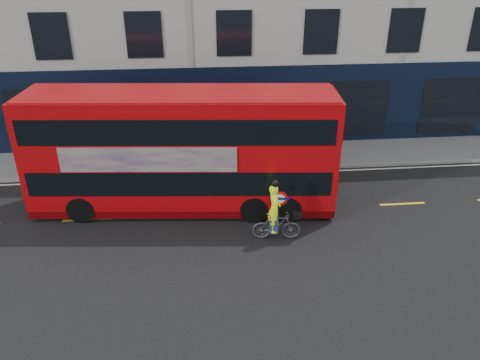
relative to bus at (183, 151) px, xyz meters
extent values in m
plane|color=black|center=(0.38, -2.19, -2.30)|extent=(120.00, 120.00, 0.00)
cube|color=slate|center=(0.38, 4.31, -2.24)|extent=(60.00, 3.00, 0.12)
cube|color=gray|center=(0.38, 2.81, -2.24)|extent=(60.00, 0.12, 0.13)
cube|color=black|center=(0.38, 5.79, -0.30)|extent=(50.00, 0.08, 4.00)
cube|color=silver|center=(0.38, 2.51, -2.30)|extent=(58.00, 0.10, 0.01)
cube|color=#AF070A|center=(-0.04, 0.01, 0.14)|extent=(11.27, 3.54, 3.98)
cube|color=#570305|center=(-0.04, 0.01, -2.00)|extent=(11.27, 3.49, 0.30)
cube|color=black|center=(-0.04, 0.01, -0.74)|extent=(10.83, 3.54, 0.91)
cube|color=black|center=(-0.04, 0.01, 1.17)|extent=(10.83, 3.54, 0.91)
cube|color=maroon|center=(-0.04, 0.01, 2.15)|extent=(11.04, 3.42, 0.08)
cube|color=black|center=(5.50, -0.51, -0.74)|extent=(0.25, 2.26, 0.91)
cube|color=black|center=(5.50, -0.51, 1.17)|extent=(0.25, 2.26, 0.91)
cube|color=black|center=(-5.58, 0.52, -0.74)|extent=(0.25, 2.26, 0.91)
cube|color=tan|center=(-1.17, -1.18, 0.21)|extent=(6.02, 0.60, 0.91)
cylinder|color=red|center=(3.35, -1.61, -1.30)|extent=(0.56, 0.07, 0.56)
cylinder|color=white|center=(3.35, -1.61, -1.30)|extent=(0.36, 0.05, 0.36)
cube|color=#0C1459|center=(3.35, -1.62, -1.30)|extent=(0.70, 0.09, 0.09)
cylinder|color=black|center=(3.77, -0.35, -1.80)|extent=(1.24, 2.65, 1.01)
cylinder|color=black|center=(2.57, -0.24, -1.80)|extent=(1.24, 2.65, 1.01)
cylinder|color=black|center=(-3.65, 0.34, -1.80)|extent=(1.24, 2.65, 1.01)
imported|color=#46484B|center=(3.08, -2.59, -1.81)|extent=(1.69, 0.62, 1.00)
imported|color=#D7FF12|center=(2.98, -2.58, -1.12)|extent=(0.46, 0.66, 1.71)
cube|color=black|center=(3.77, -2.65, -1.39)|extent=(0.29, 0.23, 0.21)
cube|color=navy|center=(2.98, -2.58, -1.68)|extent=(0.32, 0.39, 0.67)
sphere|color=black|center=(2.98, -2.58, -0.19)|extent=(0.25, 0.25, 0.25)
camera|label=1|loc=(0.53, -15.89, 6.68)|focal=35.00mm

